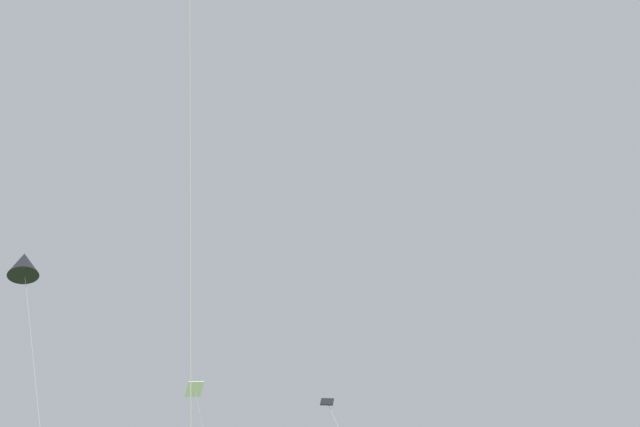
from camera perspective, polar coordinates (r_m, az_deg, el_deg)
The scene contains 2 objects.
small_kite_diamond_red at distance 30.80m, azimuth -9.17°, elevation -14.49°, with size 4.50×0.63×11.11m.
small_kite_tiny_distant at distance 28.89m, azimuth -21.56°, elevation -3.65°, with size 3.80×2.88×14.38m.
Camera 1 is at (-9.97, -1.25, 1.73)m, focal length 42.17 mm.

